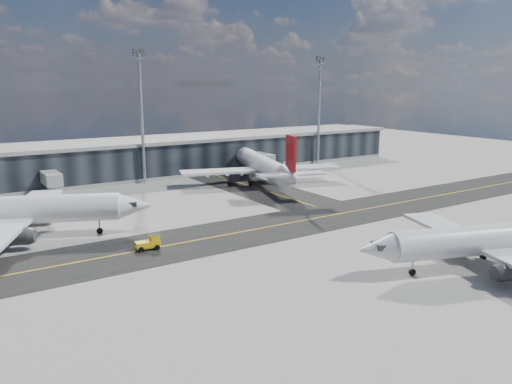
# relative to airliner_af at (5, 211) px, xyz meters

# --- Properties ---
(ground) EXTENTS (300.00, 300.00, 0.00)m
(ground) POSITION_rel_airliner_af_xyz_m (31.29, -19.81, -4.01)
(ground) COLOR gray
(ground) RESTS_ON ground
(taxiway_lanes) EXTENTS (180.00, 63.00, 0.03)m
(taxiway_lanes) POSITION_rel_airliner_af_xyz_m (35.21, -9.08, -4.00)
(taxiway_lanes) COLOR black
(taxiway_lanes) RESTS_ON ground
(terminal_concourse) EXTENTS (152.00, 19.80, 8.80)m
(terminal_concourse) POSITION_rel_airliner_af_xyz_m (31.33, 35.12, 0.08)
(terminal_concourse) COLOR black
(terminal_concourse) RESTS_ON ground
(floodlight_masts) EXTENTS (102.50, 0.70, 28.90)m
(floodlight_masts) POSITION_rel_airliner_af_xyz_m (31.29, 28.19, 11.59)
(floodlight_masts) COLOR gray
(floodlight_masts) RESTS_ON ground
(airliner_af) EXTENTS (39.15, 33.80, 12.15)m
(airliner_af) POSITION_rel_airliner_af_xyz_m (0.00, 0.00, 0.00)
(airliner_af) COLOR white
(airliner_af) RESTS_ON ground
(airliner_redtail) EXTENTS (35.76, 41.49, 12.53)m
(airliner_redtail) POSITION_rel_airliner_af_xyz_m (52.46, 11.95, 0.13)
(airliner_redtail) COLOR white
(airliner_redtail) RESTS_ON ground
(airliner_near) EXTENTS (35.40, 30.56, 10.76)m
(airliner_near) POSITION_rel_airliner_af_xyz_m (48.23, -45.04, -0.46)
(airliner_near) COLOR silver
(airliner_near) RESTS_ON ground
(baggage_tug) EXTENTS (3.37, 2.01, 2.01)m
(baggage_tug) POSITION_rel_airliner_af_xyz_m (15.40, -16.01, -3.01)
(baggage_tug) COLOR yellow
(baggage_tug) RESTS_ON ground
(service_van) EXTENTS (4.31, 5.84, 1.47)m
(service_van) POSITION_rel_airliner_af_xyz_m (56.72, 24.02, -3.28)
(service_van) COLOR white
(service_van) RESTS_ON ground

